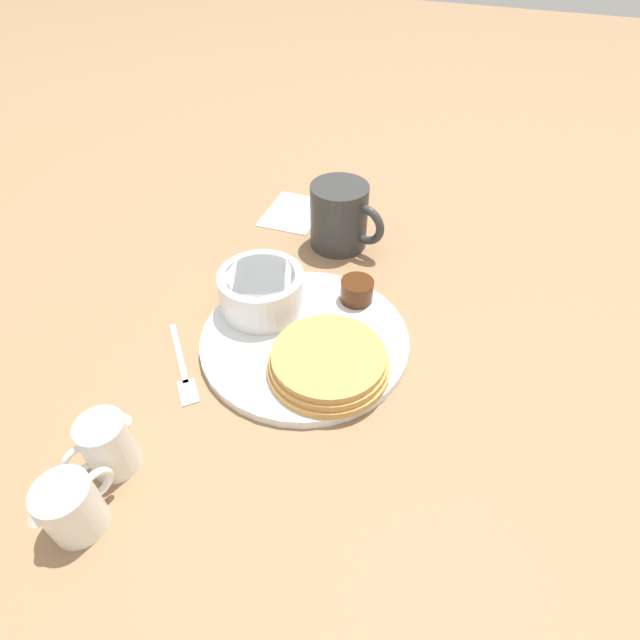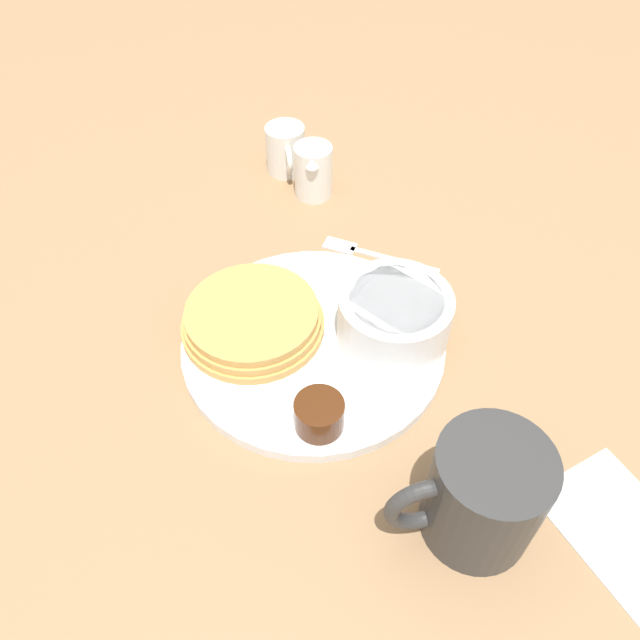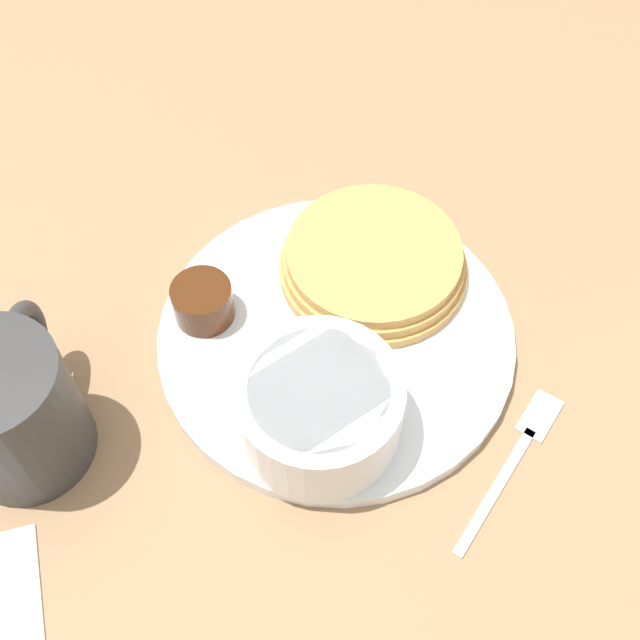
{
  "view_description": "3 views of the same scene",
  "coord_description": "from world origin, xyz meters",
  "px_view_note": "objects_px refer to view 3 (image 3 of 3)",
  "views": [
    {
      "loc": [
        0.4,
        0.18,
        0.45
      ],
      "look_at": [
        -0.01,
        0.02,
        0.03
      ],
      "focal_mm": 28.0,
      "sensor_mm": 36.0,
      "label": 1
    },
    {
      "loc": [
        -0.36,
        0.17,
        0.48
      ],
      "look_at": [
        0.01,
        -0.01,
        0.02
      ],
      "focal_mm": 35.0,
      "sensor_mm": 36.0,
      "label": 2
    },
    {
      "loc": [
        -0.09,
        -0.31,
        0.5
      ],
      "look_at": [
        -0.01,
        -0.0,
        0.04
      ],
      "focal_mm": 45.0,
      "sensor_mm": 36.0,
      "label": 3
    }
  ],
  "objects_px": {
    "plate": "(336,336)",
    "fork": "(519,451)",
    "coffee_mug": "(11,409)",
    "bowl": "(319,407)"
  },
  "relations": [
    {
      "from": "plate",
      "to": "bowl",
      "type": "distance_m",
      "value": 0.09
    },
    {
      "from": "coffee_mug",
      "to": "fork",
      "type": "height_order",
      "value": "coffee_mug"
    },
    {
      "from": "coffee_mug",
      "to": "bowl",
      "type": "bearing_deg",
      "value": -11.66
    },
    {
      "from": "plate",
      "to": "fork",
      "type": "relative_size",
      "value": 2.35
    },
    {
      "from": "bowl",
      "to": "coffee_mug",
      "type": "distance_m",
      "value": 0.19
    },
    {
      "from": "plate",
      "to": "coffee_mug",
      "type": "height_order",
      "value": "coffee_mug"
    },
    {
      "from": "fork",
      "to": "plate",
      "type": "bearing_deg",
      "value": 130.26
    },
    {
      "from": "bowl",
      "to": "fork",
      "type": "distance_m",
      "value": 0.14
    },
    {
      "from": "plate",
      "to": "coffee_mug",
      "type": "relative_size",
      "value": 2.14
    },
    {
      "from": "bowl",
      "to": "fork",
      "type": "height_order",
      "value": "bowl"
    }
  ]
}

